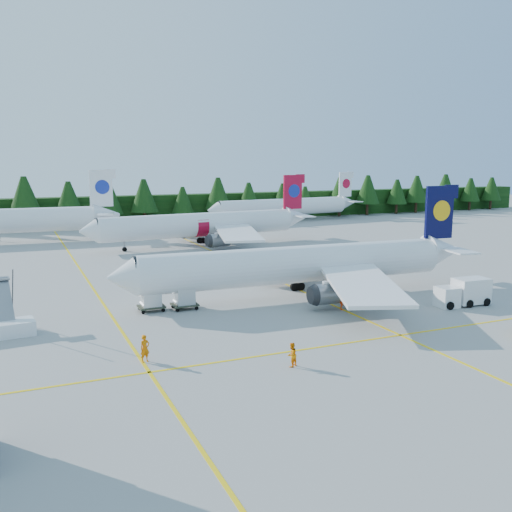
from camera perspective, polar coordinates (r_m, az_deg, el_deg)
name	(u,v)px	position (r m, az deg, el deg)	size (l,w,h in m)	color
ground	(298,324)	(48.50, 4.17, -6.80)	(320.00, 320.00, 0.00)	#999994
taxi_stripe_a	(94,290)	(63.16, -15.91, -3.26)	(0.25, 120.00, 0.01)	yellow
taxi_stripe_b	(265,275)	(68.52, 0.89, -1.89)	(0.25, 120.00, 0.01)	yellow
taxi_stripe_cross	(335,345)	(43.52, 7.87, -8.80)	(80.00, 0.25, 0.01)	yellow
treeline_hedge	(120,210)	(125.53, -13.44, 4.50)	(220.00, 4.00, 6.00)	black
airliner_navy	(290,266)	(56.72, 3.47, -0.97)	(37.41, 30.75, 10.87)	white
airliner_red	(196,225)	(91.28, -6.05, 3.07)	(38.04, 31.19, 11.06)	white
airliner_far_right	(279,207)	(125.96, 2.33, 4.94)	(36.97, 6.95, 10.76)	white
airstairs	(4,324)	(49.39, -23.88, -6.28)	(4.58, 6.22, 3.96)	white
service_truck	(463,292)	(57.51, 19.96, -3.44)	(5.38, 2.22, 2.55)	white
uld_pair	(168,297)	(53.03, -8.81, -4.08)	(5.35, 2.35, 1.81)	#2F3224
crew_a	(145,349)	(40.12, -11.05, -9.07)	(0.70, 0.46, 1.92)	#DC6904
crew_b	(292,355)	(38.66, 3.59, -9.83)	(0.80, 0.63, 1.66)	orange
crew_c	(342,301)	(53.18, 8.61, -4.49)	(0.68, 0.46, 1.64)	#FF3405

